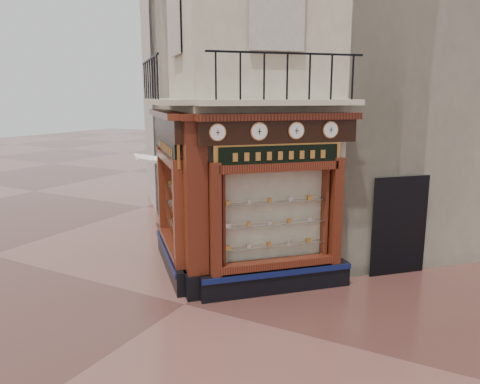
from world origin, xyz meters
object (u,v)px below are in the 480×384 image
Objects in this scene: clock_b at (259,131)px; clock_d at (330,130)px; signboard_left at (168,148)px; signboard_right at (279,155)px; clock_a at (217,132)px; corner_pilaster at (196,210)px; clock_c at (296,131)px; awning at (151,235)px.

clock_d is (1.14, 1.14, 0.00)m from clock_b.
clock_d is 3.89m from signboard_left.
clock_b reaches higher than signboard_right.
clock_b reaches higher than clock_a.
clock_d is (2.33, 1.73, 1.67)m from corner_pilaster.
clock_d is 0.18× the size of signboard_right.
clock_b is at bearing 180.00° from clock_d.
clock_a is 2.35m from signboard_left.
clock_c is (1.20, 1.20, -0.00)m from clock_a.
clock_c is at bearing -154.42° from awning.
clock_b is 2.74m from signboard_left.
clock_b is 1.61m from clock_d.
clock_c and clock_d have the same top height.
clock_b is 0.18× the size of signboard_right.
corner_pilaster is 1.93× the size of signboard_right.
clock_b is at bearing -161.93° from awning.
clock_c is 0.28× the size of awning.
clock_c reaches higher than signboard_right.
clock_c is at bearing 0.00° from clock_b.
clock_d reaches higher than signboard_right.
clock_d is at bearing -0.00° from clock_c.
signboard_left is (-3.23, -0.15, -0.52)m from clock_c.
corner_pilaster is 1.77m from clock_a.
signboard_right is (5.32, -2.14, 3.10)m from awning.
signboard_right reaches higher than awning.
clock_d is 1.24m from signboard_right.
clock_d is 0.17× the size of signboard_left.
clock_c is at bearing -11.62° from corner_pilaster.
awning is (-3.86, 3.15, -1.95)m from corner_pilaster.
signboard_left is (-1.46, 1.01, 1.15)m from corner_pilaster.
clock_a is 1.69m from clock_c.
clock_a is at bearing -48.08° from corner_pilaster.
clock_a is 0.27× the size of awning.
clock_a is at bearing -180.00° from clock_b.
clock_b is 0.82m from clock_c.
clock_d is at bearing -5.65° from signboard_right.
clock_b is at bearing -167.38° from signboard_right.
awning is 0.63× the size of signboard_right.
corner_pilaster is at bearing -174.24° from awning.
awning is at bearing 115.58° from clock_c.
signboard_right is at bearing 12.62° from clock_b.
corner_pilaster reaches higher than clock_d.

